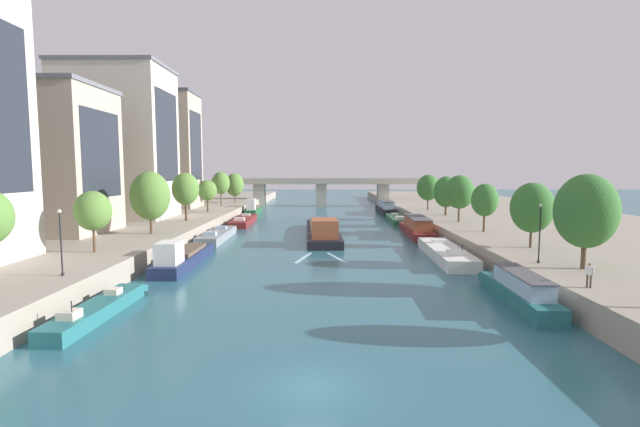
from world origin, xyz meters
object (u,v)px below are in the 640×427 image
object	(u,v)px
moored_boat_right_far	(417,227)
moored_boat_right_upstream	(397,219)
tree_right_midway	(532,208)
tree_right_far	(485,200)
tree_left_second	(221,183)
tree_left_far	(207,191)
barge_midriver	(323,231)
tree_right_third	(459,192)
tree_right_end_of_row	(446,192)
tree_right_distant	(586,211)
tree_left_midway	(150,196)
moored_boat_right_second	(386,208)
tree_left_by_lamp	(93,211)
moored_boat_left_gap_after	(183,257)
tree_left_third	(235,185)
moored_boat_left_upstream	(217,235)
tree_left_nearest	(185,189)
moored_boat_left_far	(253,209)
moored_boat_right_lone	(445,253)
moored_boat_left_downstream	(243,221)
lamppost_left_bank	(61,240)
lamppost_right_bank	(540,231)
moored_boat_left_second	(98,309)
moored_boat_right_midway	(519,290)
person_on_quay	(589,273)
tree_right_second	(428,188)
bridge_far	(321,189)

from	to	relation	value
moored_boat_right_far	moored_boat_right_upstream	distance (m)	17.30
tree_right_midway	tree_right_far	distance (m)	11.19
tree_right_far	tree_left_second	bearing A→B (deg)	136.56
tree_left_far	barge_midriver	bearing A→B (deg)	-39.57
tree_right_third	tree_right_end_of_row	distance (m)	9.41
tree_right_distant	tree_right_end_of_row	size ratio (longest dim) A/B	1.12
moored_boat_right_far	tree_right_third	size ratio (longest dim) A/B	2.40
moored_boat_right_far	tree_left_midway	bearing A→B (deg)	-159.54
moored_boat_right_second	tree_left_far	bearing A→B (deg)	-151.42
tree_left_by_lamp	tree_right_third	size ratio (longest dim) A/B	0.84
moored_boat_left_gap_after	tree_left_third	distance (m)	61.12
moored_boat_left_gap_after	moored_boat_left_upstream	distance (m)	17.33
moored_boat_right_second	tree_left_nearest	bearing A→B (deg)	-136.25
barge_midriver	tree_left_nearest	size ratio (longest dim) A/B	3.50
moored_boat_left_far	moored_boat_right_lone	bearing A→B (deg)	-59.78
barge_midriver	moored_boat_right_second	world-z (taller)	barge_midriver
moored_boat_left_downstream	moored_boat_right_upstream	bearing A→B (deg)	6.56
tree_left_midway	tree_left_second	bearing A→B (deg)	91.04
tree_right_midway	tree_left_third	bearing A→B (deg)	123.67
moored_boat_left_gap_after	lamppost_left_bank	size ratio (longest dim) A/B	3.09
moored_boat_left_upstream	lamppost_right_bank	world-z (taller)	lamppost_right_bank
moored_boat_left_downstream	tree_left_midway	world-z (taller)	tree_left_midway
tree_left_by_lamp	moored_boat_left_second	bearing A→B (deg)	-62.83
lamppost_left_bank	lamppost_right_bank	distance (m)	36.55
tree_left_by_lamp	moored_boat_right_far	bearing A→B (deg)	35.50
lamppost_left_bank	lamppost_right_bank	xyz separation A→B (m)	(36.25, 4.68, 0.04)
moored_boat_right_far	moored_boat_right_upstream	bearing A→B (deg)	90.40
moored_boat_left_gap_after	moored_boat_right_midway	size ratio (longest dim) A/B	1.27
tree_left_by_lamp	tree_left_midway	xyz separation A→B (m)	(0.70, 12.07, 0.70)
moored_boat_right_upstream	tree_left_far	world-z (taller)	tree_left_far
barge_midriver	moored_boat_right_upstream	world-z (taller)	barge_midriver
moored_boat_right_second	person_on_quay	size ratio (longest dim) A/B	9.98
tree_right_second	tree_right_midway	bearing A→B (deg)	-89.38
moored_boat_right_lone	tree_right_distant	distance (m)	16.74
tree_left_third	tree_left_nearest	bearing A→B (deg)	-89.75
tree_right_far	moored_boat_left_far	bearing A→B (deg)	129.57
barge_midriver	moored_boat_left_second	world-z (taller)	barge_midriver
moored_boat_right_midway	tree_right_third	bearing A→B (deg)	80.32
tree_left_far	tree_right_distant	distance (m)	61.51
moored_boat_right_second	person_on_quay	world-z (taller)	person_on_quay
moored_boat_left_upstream	tree_left_by_lamp	distance (m)	22.27
moored_boat_left_second	moored_boat_right_lone	bearing A→B (deg)	35.46
tree_left_third	lamppost_right_bank	bearing A→B (deg)	-60.99
moored_boat_right_lone	person_on_quay	distance (m)	20.32
tree_right_midway	moored_boat_left_second	bearing A→B (deg)	-156.43
moored_boat_left_downstream	person_on_quay	distance (m)	60.10
moored_boat_left_upstream	tree_left_third	bearing A→B (deg)	97.76
moored_boat_right_lone	bridge_far	bearing A→B (deg)	101.11
tree_left_nearest	tree_right_third	world-z (taller)	tree_left_nearest
tree_right_distant	tree_right_second	bearing A→B (deg)	90.15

